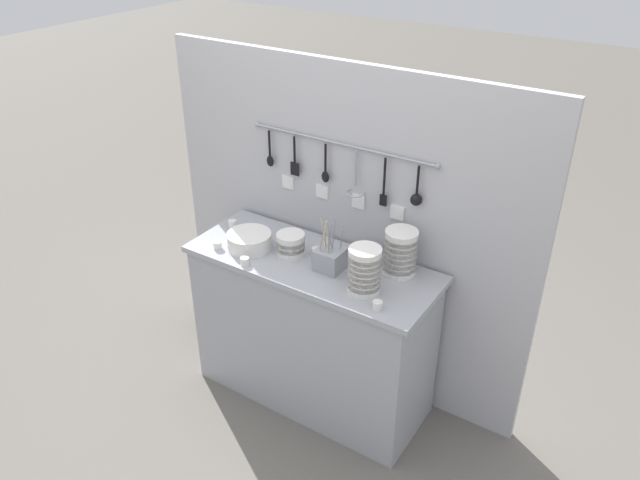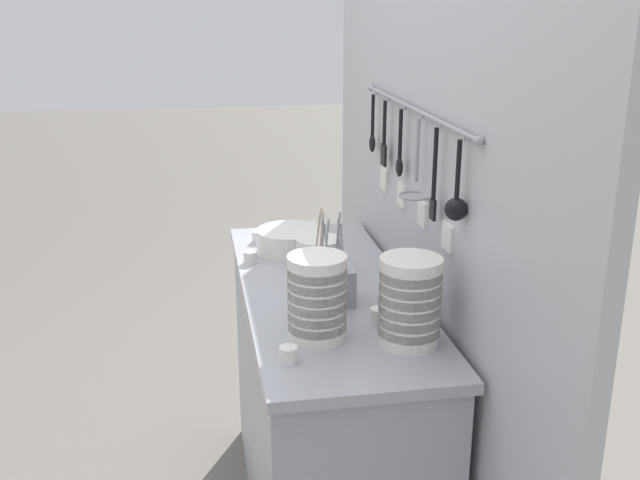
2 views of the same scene
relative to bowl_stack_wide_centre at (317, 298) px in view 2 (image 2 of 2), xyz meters
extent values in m
cube|color=#9EA0A8|center=(-0.34, 0.09, -0.13)|extent=(1.28, 0.50, 0.03)
cube|color=#9EA0A8|center=(-0.34, 0.09, -0.56)|extent=(1.23, 0.48, 0.83)
cube|color=#B2B2B7|center=(-0.34, 0.37, -0.08)|extent=(2.08, 0.04, 1.79)
cylinder|color=#93969E|center=(-0.34, 0.34, 0.42)|extent=(1.01, 0.01, 0.01)
sphere|color=#93969E|center=(-0.85, 0.34, 0.42)|extent=(0.02, 0.02, 0.02)
sphere|color=#93969E|center=(0.16, 0.34, 0.42)|extent=(0.02, 0.02, 0.02)
cylinder|color=black|center=(-0.76, 0.32, 0.34)|extent=(0.01, 0.01, 0.14)
ellipsoid|color=black|center=(-0.76, 0.32, 0.24)|extent=(0.04, 0.02, 0.06)
cylinder|color=#93969E|center=(-0.76, 0.34, 0.41)|extent=(0.01, 0.01, 0.02)
cylinder|color=black|center=(-0.60, 0.32, 0.34)|extent=(0.01, 0.01, 0.15)
cube|color=black|center=(-0.60, 0.32, 0.23)|extent=(0.05, 0.01, 0.07)
cylinder|color=#93969E|center=(-0.60, 0.34, 0.41)|extent=(0.01, 0.01, 0.02)
cylinder|color=black|center=(-0.42, 0.32, 0.33)|extent=(0.01, 0.01, 0.15)
ellipsoid|color=black|center=(-0.42, 0.32, 0.23)|extent=(0.04, 0.02, 0.06)
cylinder|color=#93969E|center=(-0.42, 0.34, 0.41)|extent=(0.01, 0.01, 0.02)
cylinder|color=#93969E|center=(-0.24, 0.32, 0.32)|extent=(0.01, 0.01, 0.18)
torus|color=#93969E|center=(-0.24, 0.32, 0.19)|extent=(0.10, 0.10, 0.01)
cylinder|color=#93969E|center=(-0.24, 0.34, 0.41)|extent=(0.01, 0.01, 0.02)
cylinder|color=black|center=(-0.09, 0.32, 0.31)|extent=(0.01, 0.01, 0.19)
cube|color=black|center=(-0.09, 0.32, 0.19)|extent=(0.04, 0.01, 0.06)
cylinder|color=#93969E|center=(-0.09, 0.34, 0.41)|extent=(0.01, 0.01, 0.02)
cylinder|color=black|center=(0.08, 0.32, 0.33)|extent=(0.01, 0.01, 0.15)
sphere|color=black|center=(0.08, 0.32, 0.24)|extent=(0.06, 0.06, 0.06)
cylinder|color=#93969E|center=(0.08, 0.34, 0.41)|extent=(0.01, 0.01, 0.02)
cube|color=white|center=(-0.66, 0.35, 0.14)|extent=(0.07, 0.01, 0.07)
cube|color=white|center=(-0.45, 0.35, 0.14)|extent=(0.07, 0.01, 0.07)
cube|color=white|center=(-0.23, 0.35, 0.14)|extent=(0.07, 0.01, 0.07)
cube|color=white|center=(-0.02, 0.35, 0.14)|extent=(0.07, 0.01, 0.07)
cylinder|color=silver|center=(0.00, 0.00, -0.09)|extent=(0.15, 0.15, 0.05)
cylinder|color=silver|center=(0.00, 0.00, -0.06)|extent=(0.15, 0.15, 0.05)
cylinder|color=silver|center=(0.00, 0.00, -0.03)|extent=(0.15, 0.15, 0.05)
cylinder|color=silver|center=(0.00, 0.00, 0.00)|extent=(0.15, 0.15, 0.05)
cylinder|color=silver|center=(0.00, 0.00, 0.03)|extent=(0.15, 0.15, 0.05)
cylinder|color=silver|center=(0.00, 0.00, 0.06)|extent=(0.15, 0.15, 0.05)
cylinder|color=silver|center=(0.00, 0.00, 0.09)|extent=(0.15, 0.15, 0.05)
cylinder|color=silver|center=(0.07, 0.22, -0.09)|extent=(0.16, 0.16, 0.05)
cylinder|color=silver|center=(0.07, 0.22, -0.06)|extent=(0.16, 0.16, 0.05)
cylinder|color=silver|center=(0.07, 0.22, -0.03)|extent=(0.16, 0.16, 0.05)
cylinder|color=silver|center=(0.07, 0.22, 0.00)|extent=(0.16, 0.16, 0.05)
cylinder|color=silver|center=(0.07, 0.22, 0.03)|extent=(0.16, 0.16, 0.05)
cylinder|color=silver|center=(0.07, 0.22, 0.06)|extent=(0.16, 0.16, 0.05)
cylinder|color=silver|center=(0.07, 0.22, 0.09)|extent=(0.16, 0.16, 0.05)
cylinder|color=silver|center=(-0.47, 0.09, -0.08)|extent=(0.14, 0.14, 0.05)
cylinder|color=silver|center=(-0.47, 0.09, -0.05)|extent=(0.14, 0.14, 0.05)
cylinder|color=silver|center=(-0.47, 0.09, -0.03)|extent=(0.14, 0.14, 0.05)
cylinder|color=silver|center=(-0.68, 0.02, -0.11)|extent=(0.23, 0.23, 0.01)
cylinder|color=silver|center=(-0.68, 0.02, -0.09)|extent=(0.23, 0.23, 0.01)
cylinder|color=silver|center=(-0.68, 0.02, -0.08)|extent=(0.23, 0.23, 0.01)
cylinder|color=silver|center=(-0.68, 0.02, -0.07)|extent=(0.23, 0.23, 0.01)
cylinder|color=silver|center=(-0.68, 0.02, -0.06)|extent=(0.23, 0.23, 0.01)
cylinder|color=silver|center=(-0.68, 0.02, -0.05)|extent=(0.23, 0.23, 0.01)
cylinder|color=silver|center=(-0.68, 0.02, -0.04)|extent=(0.23, 0.23, 0.01)
cylinder|color=#93969E|center=(-0.13, 0.25, -0.09)|extent=(0.11, 0.11, 0.04)
cube|color=#93969E|center=(-0.23, 0.08, -0.06)|extent=(0.13, 0.13, 0.11)
cylinder|color=#C6B793|center=(-0.23, 0.05, 0.05)|extent=(0.03, 0.03, 0.21)
cylinder|color=#93969E|center=(-0.21, 0.06, 0.04)|extent=(0.03, 0.03, 0.20)
cylinder|color=#93969E|center=(-0.22, 0.09, 0.05)|extent=(0.02, 0.02, 0.22)
cylinder|color=#93969E|center=(-0.25, 0.11, 0.03)|extent=(0.03, 0.01, 0.18)
cylinder|color=#C6B793|center=(-0.26, 0.07, 0.05)|extent=(0.03, 0.03, 0.22)
cylinder|color=#C6B793|center=(-0.25, 0.04, 0.05)|extent=(0.03, 0.02, 0.21)
cylinder|color=#93969E|center=(-0.22, 0.05, 0.04)|extent=(0.01, 0.01, 0.21)
cylinder|color=#93969E|center=(-0.19, 0.10, 0.04)|extent=(0.03, 0.02, 0.20)
cylinder|color=#93969E|center=(-0.27, 0.05, 0.03)|extent=(0.03, 0.03, 0.17)
cylinder|color=silver|center=(-0.81, -0.07, -0.09)|extent=(0.04, 0.04, 0.04)
cylinder|color=silver|center=(0.12, -0.09, -0.09)|extent=(0.04, 0.04, 0.04)
cylinder|color=silver|center=(-0.89, 0.14, -0.09)|extent=(0.04, 0.04, 0.04)
cylinder|color=silver|center=(-0.07, 0.18, -0.09)|extent=(0.04, 0.04, 0.04)
cylinder|color=silver|center=(-0.36, 0.15, -0.09)|extent=(0.04, 0.04, 0.04)
cylinder|color=silver|center=(-0.60, -0.12, -0.09)|extent=(0.04, 0.04, 0.04)
camera|label=1|loc=(1.11, -2.08, 1.51)|focal=35.00mm
camera|label=2|loc=(1.72, -0.30, 0.73)|focal=42.00mm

